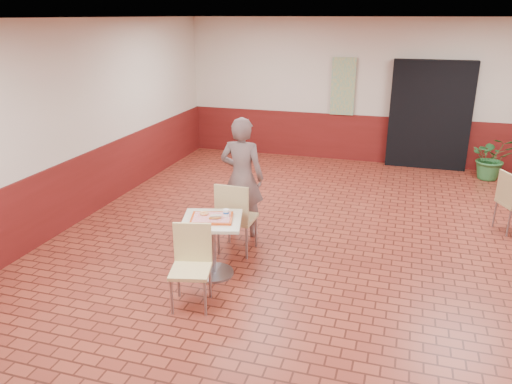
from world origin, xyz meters
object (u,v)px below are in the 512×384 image
(chair_main_front, at_px, (191,261))
(chair_main_back, at_px, (235,215))
(main_table, at_px, (212,238))
(ring_donut, at_px, (204,213))
(customer, at_px, (242,178))
(paper_cup, at_px, (226,213))
(potted_plant, at_px, (492,158))
(chair_second_left, at_px, (512,199))
(long_john_donut, at_px, (215,217))
(serving_tray, at_px, (212,218))

(chair_main_front, distance_m, chair_main_back, 1.29)
(main_table, height_order, ring_donut, ring_donut)
(main_table, relative_size, customer, 0.42)
(paper_cup, height_order, potted_plant, same)
(chair_main_front, height_order, chair_second_left, chair_main_front)
(customer, relative_size, paper_cup, 19.22)
(customer, distance_m, long_john_donut, 1.30)
(chair_main_front, relative_size, serving_tray, 1.85)
(customer, xyz_separation_m, ring_donut, (-0.08, -1.21, -0.08))
(customer, relative_size, potted_plant, 2.02)
(serving_tray, relative_size, potted_plant, 0.57)
(long_john_donut, relative_size, chair_second_left, 0.18)
(long_john_donut, distance_m, chair_second_left, 4.43)
(potted_plant, bearing_deg, long_john_donut, -125.65)
(chair_main_back, xyz_separation_m, customer, (-0.11, 0.63, 0.31))
(chair_second_left, bearing_deg, potted_plant, -25.52)
(ring_donut, bearing_deg, paper_cup, 5.67)
(chair_main_back, height_order, chair_second_left, chair_main_back)
(ring_donut, bearing_deg, chair_second_left, 32.81)
(serving_tray, xyz_separation_m, potted_plant, (3.76, 5.12, -0.32))
(customer, distance_m, chair_second_left, 3.94)
(long_john_donut, bearing_deg, chair_main_back, 89.07)
(customer, height_order, long_john_donut, customer)
(main_table, relative_size, long_john_donut, 4.50)
(customer, xyz_separation_m, chair_second_left, (3.72, 1.24, -0.36))
(main_table, bearing_deg, customer, 91.64)
(serving_tray, bearing_deg, customer, 91.64)
(serving_tray, height_order, chair_second_left, chair_second_left)
(main_table, distance_m, paper_cup, 0.36)
(long_john_donut, relative_size, potted_plant, 0.19)
(main_table, height_order, potted_plant, potted_plant)
(chair_main_back, bearing_deg, ring_donut, 73.41)
(chair_main_front, height_order, potted_plant, chair_main_front)
(chair_main_front, distance_m, ring_donut, 0.76)
(serving_tray, xyz_separation_m, long_john_donut, (0.06, -0.04, 0.04))
(customer, relative_size, serving_tray, 3.52)
(chair_main_front, bearing_deg, chair_second_left, 27.02)
(main_table, distance_m, chair_second_left, 4.45)
(paper_cup, height_order, chair_second_left, chair_second_left)
(ring_donut, relative_size, potted_plant, 0.13)
(chair_main_front, bearing_deg, serving_tray, 78.02)
(serving_tray, xyz_separation_m, ring_donut, (-0.11, 0.04, 0.03))
(main_table, height_order, chair_main_front, chair_main_front)
(ring_donut, relative_size, paper_cup, 1.21)
(long_john_donut, xyz_separation_m, chair_second_left, (3.62, 2.53, -0.28))
(serving_tray, bearing_deg, chair_main_front, -88.35)
(paper_cup, relative_size, chair_second_left, 0.10)
(chair_main_back, relative_size, customer, 0.58)
(serving_tray, height_order, long_john_donut, long_john_donut)
(chair_second_left, xyz_separation_m, potted_plant, (0.08, 2.63, -0.08))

